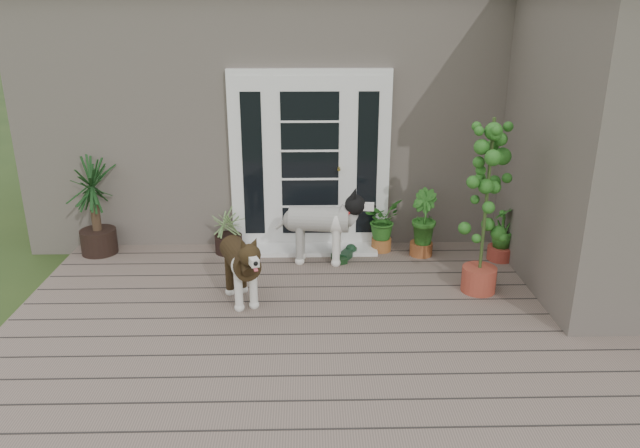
{
  "coord_description": "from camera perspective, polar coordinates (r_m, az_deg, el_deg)",
  "views": [
    {
      "loc": [
        -0.24,
        -4.4,
        2.9
      ],
      "look_at": [
        -0.1,
        1.75,
        0.7
      ],
      "focal_mm": 33.73,
      "sensor_mm": 36.0,
      "label": 1
    }
  ],
  "objects": [
    {
      "name": "yucca",
      "position": [
        7.57,
        -20.61,
        1.52
      ],
      "size": [
        0.91,
        0.91,
        1.16
      ],
      "primitive_type": null,
      "rotation": [
        0.0,
        0.0,
        0.14
      ],
      "color": "black",
      "rests_on": "deck"
    },
    {
      "name": "herb_b",
      "position": [
        7.22,
        9.65,
        -0.74
      ],
      "size": [
        0.48,
        0.48,
        0.59
      ],
      "primitive_type": "imported",
      "rotation": [
        0.0,
        0.0,
        1.85
      ],
      "color": "#1B5718",
      "rests_on": "deck"
    },
    {
      "name": "white_dog",
      "position": [
        6.89,
        -0.1,
        -0.66
      ],
      "size": [
        0.96,
        0.51,
        0.77
      ],
      "primitive_type": null,
      "rotation": [
        0.0,
        0.0,
        -1.7
      ],
      "color": "silver",
      "rests_on": "deck"
    },
    {
      "name": "sapling",
      "position": [
        6.21,
        15.47,
        1.73
      ],
      "size": [
        0.59,
        0.59,
        1.88
      ],
      "primitive_type": null,
      "rotation": [
        0.0,
        0.0,
        0.07
      ],
      "color": "#185317",
      "rests_on": "deck"
    },
    {
      "name": "door_unit",
      "position": [
        7.2,
        -0.96,
        5.99
      ],
      "size": [
        1.9,
        0.14,
        2.15
      ],
      "primitive_type": "cube",
      "color": "white",
      "rests_on": "deck"
    },
    {
      "name": "clog_left",
      "position": [
        7.03,
        1.83,
        -3.24
      ],
      "size": [
        0.23,
        0.3,
        0.08
      ],
      "primitive_type": null,
      "rotation": [
        0.0,
        0.0,
        0.46
      ],
      "color": "black",
      "rests_on": "deck"
    },
    {
      "name": "clog_right",
      "position": [
        7.15,
        2.62,
        -2.75
      ],
      "size": [
        0.3,
        0.38,
        0.1
      ],
      "primitive_type": null,
      "rotation": [
        0.0,
        0.0,
        -0.49
      ],
      "color": "#15351E",
      "rests_on": "deck"
    },
    {
      "name": "herb_a",
      "position": [
        7.3,
        5.89,
        -0.44
      ],
      "size": [
        0.62,
        0.62,
        0.56
      ],
      "primitive_type": "imported",
      "rotation": [
        0.0,
        0.0,
        0.87
      ],
      "color": "#1B611F",
      "rests_on": "deck"
    },
    {
      "name": "herb_c",
      "position": [
        7.32,
        16.85,
        -1.39
      ],
      "size": [
        0.45,
        0.45,
        0.51
      ],
      "primitive_type": "imported",
      "rotation": [
        0.0,
        0.0,
        4.15
      ],
      "color": "#1C631C",
      "rests_on": "deck"
    },
    {
      "name": "deck",
      "position": [
        5.58,
        1.37,
        -10.91
      ],
      "size": [
        6.2,
        4.6,
        0.12
      ],
      "primitive_type": "cube",
      "color": "#6B5B4C",
      "rests_on": "ground"
    },
    {
      "name": "house_wing",
      "position": [
        6.82,
        26.33,
        6.23
      ],
      "size": [
        1.6,
        2.4,
        3.1
      ],
      "primitive_type": "cube",
      "color": "#665E54",
      "rests_on": "ground"
    },
    {
      "name": "house_main",
      "position": [
        9.15,
        0.21,
        11.2
      ],
      "size": [
        7.4,
        4.0,
        3.1
      ],
      "primitive_type": "cube",
      "color": "#665E54",
      "rests_on": "ground"
    },
    {
      "name": "spider_plant",
      "position": [
        7.28,
        -8.72,
        -0.52
      ],
      "size": [
        0.69,
        0.69,
        0.58
      ],
      "primitive_type": null,
      "rotation": [
        0.0,
        0.0,
        0.32
      ],
      "color": "#94B871",
      "rests_on": "deck"
    },
    {
      "name": "door_step",
      "position": [
        7.33,
        -0.9,
        -2.38
      ],
      "size": [
        1.6,
        0.4,
        0.05
      ],
      "primitive_type": "cube",
      "color": "white",
      "rests_on": "deck"
    },
    {
      "name": "brindle_dog",
      "position": [
        6.03,
        -7.56,
        -4.3
      ],
      "size": [
        0.63,
        0.91,
        0.69
      ],
      "primitive_type": null,
      "rotation": [
        0.0,
        0.0,
        3.51
      ],
      "color": "#372714",
      "rests_on": "deck"
    }
  ]
}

